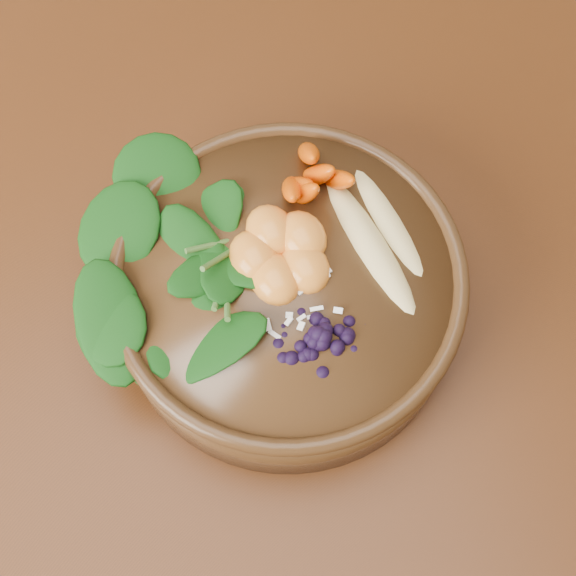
# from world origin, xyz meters

# --- Properties ---
(ground) EXTENTS (4.00, 4.00, 0.00)m
(ground) POSITION_xyz_m (0.00, 0.00, 0.00)
(ground) COLOR #381E0F
(ground) RESTS_ON ground
(dining_table) EXTENTS (1.60, 0.90, 0.75)m
(dining_table) POSITION_xyz_m (0.00, 0.00, 0.66)
(dining_table) COLOR #331C0C
(dining_table) RESTS_ON ground
(stoneware_bowl) EXTENTS (0.26, 0.26, 0.07)m
(stoneware_bowl) POSITION_xyz_m (0.19, -0.08, 0.78)
(stoneware_bowl) COLOR #482C15
(stoneware_bowl) RESTS_ON dining_table
(kale_heap) EXTENTS (0.17, 0.15, 0.04)m
(kale_heap) POSITION_xyz_m (0.16, -0.02, 0.84)
(kale_heap) COLOR #124610
(kale_heap) RESTS_ON stoneware_bowl
(carrot_cluster) EXTENTS (0.05, 0.05, 0.07)m
(carrot_cluster) POSITION_xyz_m (0.24, -0.01, 0.85)
(carrot_cluster) COLOR #E65100
(carrot_cluster) RESTS_ON stoneware_bowl
(banana_halves) EXTENTS (0.05, 0.14, 0.02)m
(banana_halves) POSITION_xyz_m (0.26, -0.07, 0.83)
(banana_halves) COLOR #E0CC84
(banana_halves) RESTS_ON stoneware_bowl
(mandarin_cluster) EXTENTS (0.07, 0.08, 0.03)m
(mandarin_cluster) POSITION_xyz_m (0.19, -0.06, 0.83)
(mandarin_cluster) COLOR orange
(mandarin_cluster) RESTS_ON stoneware_bowl
(blueberry_pile) EXTENTS (0.12, 0.09, 0.03)m
(blueberry_pile) POSITION_xyz_m (0.19, -0.13, 0.83)
(blueberry_pile) COLOR black
(blueberry_pile) RESTS_ON stoneware_bowl
(coconut_flakes) EXTENTS (0.08, 0.06, 0.01)m
(coconut_flakes) POSITION_xyz_m (0.19, -0.09, 0.82)
(coconut_flakes) COLOR white
(coconut_flakes) RESTS_ON stoneware_bowl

